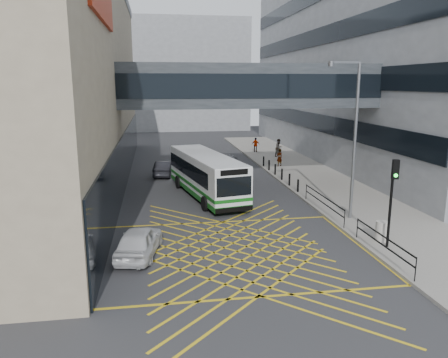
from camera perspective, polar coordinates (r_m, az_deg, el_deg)
name	(u,v)px	position (r m, az deg, el deg)	size (l,w,h in m)	color
ground	(237,251)	(20.66, 1.75, -9.44)	(120.00, 120.00, 0.00)	#333335
building_right	(423,60)	(51.00, 24.56, 13.92)	(24.09, 44.00, 20.00)	gray
building_far	(163,76)	(78.86, -8.01, 13.23)	(28.00, 16.00, 18.00)	gray
skybridge	(248,86)	(31.54, 3.19, 12.04)	(20.00, 4.10, 3.00)	#353A3F
pavement	(310,177)	(36.90, 11.21, 0.26)	(6.00, 54.00, 0.16)	gray
box_junction	(237,251)	(20.65, 1.75, -9.43)	(12.00, 9.00, 0.01)	gold
bus	(206,174)	(30.12, -2.43, 0.68)	(4.47, 10.73, 2.93)	silver
car_white	(139,241)	(20.30, -11.05, -7.97)	(1.79, 4.37, 1.39)	silver
car_dark	(164,168)	(37.29, -7.79, 1.39)	(1.60, 4.08, 1.28)	black
car_silver	(226,162)	(39.23, 0.31, 2.26)	(2.12, 5.01, 1.56)	gray
traffic_light	(393,191)	(21.30, 21.17, -1.46)	(0.32, 0.50, 4.19)	black
street_lamp	(352,132)	(24.97, 16.41, 5.94)	(1.97, 0.51, 8.65)	slate
litter_bin	(381,231)	(22.67, 19.86, -6.43)	(0.57, 0.57, 0.99)	#ADA89E
kerb_railings	(346,216)	(23.80, 15.71, -4.69)	(0.05, 12.54, 1.00)	black
bollards	(278,172)	(35.94, 7.13, 0.95)	(0.14, 10.14, 0.90)	black
pedestrian_a	(279,158)	(40.70, 7.25, 2.79)	(0.64, 0.46, 1.61)	gray
pedestrian_b	(279,148)	(46.08, 7.17, 4.06)	(0.90, 0.52, 1.84)	gray
pedestrian_c	(256,145)	(49.02, 4.17, 4.47)	(0.94, 0.45, 1.59)	gray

